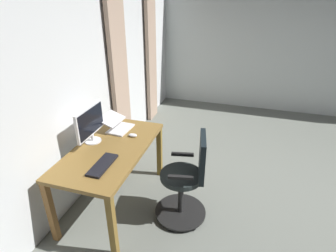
% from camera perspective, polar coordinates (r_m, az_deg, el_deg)
% --- Properties ---
extents(ground_plane, '(7.63, 7.63, 0.00)m').
position_cam_1_polar(ground_plane, '(3.68, 29.59, -15.11)').
color(ground_plane, '#60645D').
extents(back_room_partition, '(5.87, 0.10, 2.64)m').
position_cam_1_polar(back_room_partition, '(3.41, -16.28, 9.94)').
color(back_room_partition, silver).
rests_on(back_room_partition, ground).
extents(left_room_partition, '(0.10, 5.64, 2.64)m').
position_cam_1_polar(left_room_partition, '(5.83, 27.57, 14.75)').
color(left_room_partition, silver).
rests_on(left_room_partition, ground).
extents(curtain_left_panel, '(0.38, 0.06, 2.44)m').
position_cam_1_polar(curtain_left_panel, '(5.00, -3.55, 14.86)').
color(curtain_left_panel, tan).
rests_on(curtain_left_panel, ground).
extents(curtain_right_panel, '(0.43, 0.06, 2.44)m').
position_cam_1_polar(curtain_right_panel, '(3.86, -10.16, 10.93)').
color(curtain_right_panel, tan).
rests_on(curtain_right_panel, ground).
extents(desk, '(1.39, 0.73, 0.75)m').
position_cam_1_polar(desk, '(3.01, -11.80, -5.95)').
color(desk, brown).
rests_on(desk, ground).
extents(office_chair, '(0.56, 0.56, 1.00)m').
position_cam_1_polar(office_chair, '(2.89, 4.00, -11.40)').
color(office_chair, black).
rests_on(office_chair, ground).
extents(computer_monitor, '(0.49, 0.18, 0.40)m').
position_cam_1_polar(computer_monitor, '(3.02, -15.94, 0.66)').
color(computer_monitor, silver).
rests_on(computer_monitor, desk).
extents(computer_keyboard, '(0.39, 0.14, 0.02)m').
position_cam_1_polar(computer_keyboard, '(2.68, -13.52, -7.92)').
color(computer_keyboard, black).
rests_on(computer_keyboard, desk).
extents(laptop, '(0.34, 0.35, 0.16)m').
position_cam_1_polar(laptop, '(3.29, -10.58, 0.18)').
color(laptop, silver).
rests_on(laptop, desk).
extents(computer_mouse, '(0.06, 0.10, 0.04)m').
position_cam_1_polar(computer_mouse, '(3.11, -7.37, -1.93)').
color(computer_mouse, silver).
rests_on(computer_mouse, desk).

